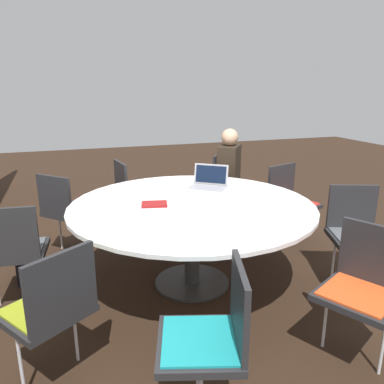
{
  "coord_description": "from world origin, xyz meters",
  "views": [
    {
      "loc": [
        -2.85,
        0.95,
        1.7
      ],
      "look_at": [
        0.0,
        0.0,
        0.85
      ],
      "focal_mm": 35.0,
      "sensor_mm": 36.0,
      "label": 1
    }
  ],
  "objects_px": {
    "chair_3": "(14,246)",
    "chair_7": "(355,228)",
    "chair_1": "(132,190)",
    "chair_5": "(213,331)",
    "laptop": "(209,182)",
    "chair_2": "(65,207)",
    "chair_0": "(227,181)",
    "chair_8": "(290,197)",
    "chair_6": "(363,282)",
    "person_0": "(230,171)",
    "handbag": "(28,263)",
    "spiral_notebook": "(154,204)",
    "chair_4": "(51,304)"
  },
  "relations": [
    {
      "from": "chair_1",
      "to": "person_0",
      "type": "height_order",
      "value": "person_0"
    },
    {
      "from": "chair_0",
      "to": "spiral_notebook",
      "type": "bearing_deg",
      "value": -6.59
    },
    {
      "from": "chair_5",
      "to": "laptop",
      "type": "distance_m",
      "value": 1.96
    },
    {
      "from": "chair_2",
      "to": "chair_7",
      "type": "xyz_separation_m",
      "value": [
        -1.4,
        -2.36,
        0.0
      ]
    },
    {
      "from": "chair_3",
      "to": "chair_6",
      "type": "relative_size",
      "value": 1.0
    },
    {
      "from": "chair_1",
      "to": "spiral_notebook",
      "type": "distance_m",
      "value": 1.35
    },
    {
      "from": "chair_1",
      "to": "chair_8",
      "type": "relative_size",
      "value": 1.0
    },
    {
      "from": "chair_2",
      "to": "chair_5",
      "type": "relative_size",
      "value": 1.0
    },
    {
      "from": "spiral_notebook",
      "to": "chair_2",
      "type": "bearing_deg",
      "value": 38.0
    },
    {
      "from": "chair_0",
      "to": "handbag",
      "type": "xyz_separation_m",
      "value": [
        -0.83,
        2.34,
        -0.39
      ]
    },
    {
      "from": "chair_6",
      "to": "laptop",
      "type": "height_order",
      "value": "laptop"
    },
    {
      "from": "chair_3",
      "to": "chair_5",
      "type": "relative_size",
      "value": 1.0
    },
    {
      "from": "chair_6",
      "to": "chair_0",
      "type": "bearing_deg",
      "value": -32.84
    },
    {
      "from": "chair_2",
      "to": "spiral_notebook",
      "type": "height_order",
      "value": "chair_2"
    },
    {
      "from": "chair_4",
      "to": "spiral_notebook",
      "type": "height_order",
      "value": "chair_4"
    },
    {
      "from": "chair_4",
      "to": "chair_5",
      "type": "bearing_deg",
      "value": -68.11
    },
    {
      "from": "chair_0",
      "to": "chair_7",
      "type": "height_order",
      "value": "same"
    },
    {
      "from": "chair_1",
      "to": "chair_2",
      "type": "height_order",
      "value": "same"
    },
    {
      "from": "chair_3",
      "to": "chair_2",
      "type": "bearing_deg",
      "value": 72.58
    },
    {
      "from": "chair_0",
      "to": "chair_1",
      "type": "xyz_separation_m",
      "value": [
        -0.04,
        1.23,
        0.0
      ]
    },
    {
      "from": "chair_4",
      "to": "handbag",
      "type": "distance_m",
      "value": 1.52
    },
    {
      "from": "chair_1",
      "to": "person_0",
      "type": "relative_size",
      "value": 0.71
    },
    {
      "from": "chair_4",
      "to": "chair_6",
      "type": "relative_size",
      "value": 1.0
    },
    {
      "from": "chair_3",
      "to": "chair_7",
      "type": "xyz_separation_m",
      "value": [
        -0.51,
        -2.74,
        0.0
      ]
    },
    {
      "from": "chair_5",
      "to": "person_0",
      "type": "relative_size",
      "value": 0.71
    },
    {
      "from": "chair_7",
      "to": "laptop",
      "type": "height_order",
      "value": "laptop"
    },
    {
      "from": "chair_3",
      "to": "person_0",
      "type": "distance_m",
      "value": 2.54
    },
    {
      "from": "chair_1",
      "to": "chair_5",
      "type": "relative_size",
      "value": 1.0
    },
    {
      "from": "chair_0",
      "to": "spiral_notebook",
      "type": "distance_m",
      "value": 1.88
    },
    {
      "from": "handbag",
      "to": "chair_3",
      "type": "bearing_deg",
      "value": 178.4
    },
    {
      "from": "chair_4",
      "to": "chair_8",
      "type": "relative_size",
      "value": 1.0
    },
    {
      "from": "laptop",
      "to": "chair_2",
      "type": "bearing_deg",
      "value": -164.55
    },
    {
      "from": "laptop",
      "to": "chair_4",
      "type": "bearing_deg",
      "value": -101.76
    },
    {
      "from": "chair_7",
      "to": "person_0",
      "type": "distance_m",
      "value": 1.69
    },
    {
      "from": "chair_2",
      "to": "chair_4",
      "type": "bearing_deg",
      "value": -46.92
    },
    {
      "from": "chair_5",
      "to": "chair_7",
      "type": "distance_m",
      "value": 1.92
    },
    {
      "from": "chair_5",
      "to": "chair_8",
      "type": "height_order",
      "value": "same"
    },
    {
      "from": "chair_7",
      "to": "chair_8",
      "type": "bearing_deg",
      "value": -67.16
    },
    {
      "from": "chair_1",
      "to": "chair_3",
      "type": "bearing_deg",
      "value": -49.42
    },
    {
      "from": "chair_1",
      "to": "spiral_notebook",
      "type": "xyz_separation_m",
      "value": [
        -1.33,
        0.03,
        0.23
      ]
    },
    {
      "from": "spiral_notebook",
      "to": "handbag",
      "type": "bearing_deg",
      "value": 63.54
    },
    {
      "from": "chair_7",
      "to": "chair_8",
      "type": "xyz_separation_m",
      "value": [
        0.97,
        0.03,
        0.0
      ]
    },
    {
      "from": "chair_0",
      "to": "chair_7",
      "type": "xyz_separation_m",
      "value": [
        -1.86,
        -0.38,
        0.0
      ]
    },
    {
      "from": "chair_8",
      "to": "chair_3",
      "type": "bearing_deg",
      "value": -9.65
    },
    {
      "from": "spiral_notebook",
      "to": "chair_3",
      "type": "bearing_deg",
      "value": 88.94
    },
    {
      "from": "chair_0",
      "to": "chair_6",
      "type": "xyz_separation_m",
      "value": [
        -2.63,
        0.24,
        0.0
      ]
    },
    {
      "from": "chair_5",
      "to": "chair_6",
      "type": "bearing_deg",
      "value": -64.91
    },
    {
      "from": "chair_6",
      "to": "chair_7",
      "type": "bearing_deg",
      "value": -66.55
    },
    {
      "from": "chair_0",
      "to": "chair_2",
      "type": "bearing_deg",
      "value": -40.92
    },
    {
      "from": "chair_0",
      "to": "chair_3",
      "type": "bearing_deg",
      "value": -24.1
    }
  ]
}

